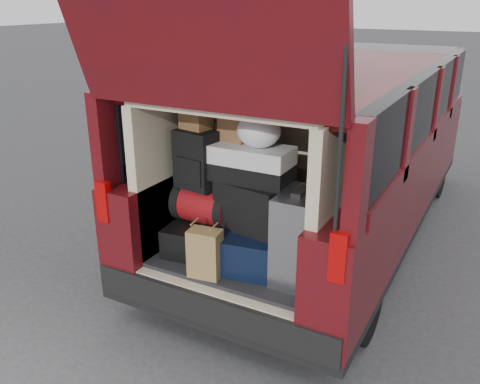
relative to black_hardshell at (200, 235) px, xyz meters
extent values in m
plane|color=#323235|center=(0.38, -0.16, -0.66)|extent=(80.00, 80.00, 0.00)
cylinder|color=black|center=(-0.44, 0.24, -0.34)|extent=(0.24, 0.64, 0.64)
cylinder|color=black|center=(1.20, 0.24, -0.34)|extent=(0.24, 0.64, 0.64)
cylinder|color=black|center=(-0.44, 3.54, -0.34)|extent=(0.24, 0.64, 0.64)
cylinder|color=black|center=(1.20, 3.54, -0.34)|extent=(0.24, 0.64, 0.64)
cube|color=black|center=(0.38, 1.92, -0.40)|extent=(1.90, 4.85, 0.08)
cube|color=#4F0D17|center=(-0.41, 1.92, 0.04)|extent=(0.33, 4.85, 0.80)
cube|color=#4F0D17|center=(1.16, 1.92, 0.04)|extent=(0.33, 4.85, 0.80)
cube|color=#4F0D17|center=(0.38, 1.92, 1.07)|extent=(1.82, 4.46, 0.10)
cube|color=black|center=(-0.50, 1.82, 0.78)|extent=(0.12, 4.25, 0.68)
cube|color=black|center=(1.26, 1.82, 0.78)|extent=(0.12, 4.25, 0.68)
cube|color=black|center=(0.38, -0.45, -0.26)|extent=(1.86, 0.16, 0.22)
cube|color=#990505|center=(-0.48, -0.49, 0.36)|extent=(0.10, 0.06, 0.30)
cube|color=#990505|center=(1.24, -0.49, 0.36)|extent=(0.10, 0.06, 0.30)
cube|color=black|center=(0.38, 0.12, -0.14)|extent=(1.24, 1.05, 0.06)
cube|color=beige|center=(-0.28, 0.12, 0.46)|extent=(0.08, 1.05, 1.15)
cube|color=beige|center=(1.04, 0.12, 0.46)|extent=(0.08, 1.05, 1.15)
cube|color=beige|center=(0.38, 0.67, 0.46)|extent=(1.34, 0.06, 1.15)
cube|color=beige|center=(0.38, 0.12, 1.07)|extent=(1.34, 1.05, 0.06)
cube|color=#4F0D17|center=(0.38, -0.62, 1.60)|extent=(1.75, 0.38, 1.02)
cylinder|color=black|center=(1.22, -0.56, 0.99)|extent=(0.02, 0.90, 0.76)
cube|color=black|center=(0.38, 0.12, -0.39)|extent=(1.24, 1.05, 0.55)
cube|color=black|center=(0.00, 0.00, 0.00)|extent=(0.46, 0.59, 0.22)
cube|color=black|center=(0.46, 0.01, 0.02)|extent=(0.60, 0.69, 0.27)
cube|color=silver|center=(0.83, -0.07, 0.20)|extent=(0.27, 0.43, 0.63)
cube|color=olive|center=(0.26, -0.33, 0.06)|extent=(0.24, 0.17, 0.35)
cube|color=maroon|center=(0.04, 0.02, 0.26)|extent=(0.45, 0.30, 0.29)
cube|color=black|center=(0.44, 0.01, 0.33)|extent=(0.52, 0.36, 0.35)
cube|color=black|center=(0.00, -0.03, 0.62)|extent=(0.32, 0.22, 0.43)
cube|color=silver|center=(0.42, 0.04, 0.63)|extent=(0.57, 0.30, 0.25)
cube|color=brown|center=(-0.02, 0.03, 0.92)|extent=(0.23, 0.20, 0.18)
cube|color=brown|center=(0.25, 0.12, 0.86)|extent=(0.22, 0.18, 0.20)
ellipsoid|color=white|center=(0.47, 0.03, 0.88)|extent=(0.35, 0.33, 0.24)
camera|label=1|loc=(1.95, -2.94, 1.71)|focal=38.00mm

